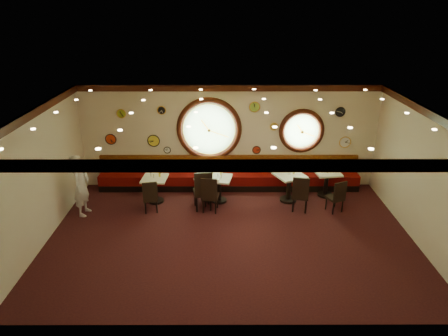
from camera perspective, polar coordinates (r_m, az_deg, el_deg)
floor at (r=10.16m, az=0.90°, el=-9.59°), size 9.00×6.00×0.00m
ceiling at (r=8.87m, az=1.03°, el=8.16°), size 9.00×6.00×0.02m
wall_back at (r=12.20m, az=0.71°, el=4.44°), size 9.00×0.02×3.20m
wall_front at (r=6.77m, az=1.42°, el=-11.74°), size 9.00×0.02×3.20m
wall_left at (r=10.34m, az=-24.82°, el=-1.22°), size 0.02×6.00×3.20m
wall_right at (r=10.50m, az=26.35°, el=-1.16°), size 0.02×6.00×3.20m
molding_back at (r=11.76m, az=0.75°, el=11.36°), size 9.00×0.10×0.18m
molding_front at (r=6.09m, az=1.55°, el=0.32°), size 9.00×0.10×0.18m
molding_left at (r=9.86m, az=-25.99°, el=6.82°), size 0.10×6.00×0.18m
molding_right at (r=10.02m, az=27.58°, el=6.76°), size 0.10×6.00×0.18m
banquette_base at (r=12.50m, az=0.70°, el=-2.51°), size 8.00×0.55×0.20m
banquette_seat at (r=12.39m, az=0.70°, el=-1.47°), size 8.00×0.55×0.30m
banquette_back at (r=12.44m, az=0.70°, el=0.63°), size 8.00×0.10×0.55m
porthole_left_glass at (r=12.12m, az=-2.13°, el=5.55°), size 1.66×0.02×1.66m
porthole_left_frame at (r=12.11m, az=-2.13°, el=5.52°), size 1.98×0.18×1.98m
porthole_left_ring at (r=12.08m, az=-2.14°, el=5.48°), size 1.61×0.03×1.61m
porthole_right_glass at (r=12.36m, az=11.01°, el=5.23°), size 1.10×0.02×1.10m
porthole_right_frame at (r=12.35m, az=11.02°, el=5.21°), size 1.38×0.18×1.38m
porthole_right_ring at (r=12.32m, az=11.05°, el=5.17°), size 1.09×0.03×1.09m
wall_clock_0 at (r=12.41m, az=-8.11°, el=2.57°), size 0.20×0.03×0.20m
wall_clock_1 at (r=12.34m, az=4.66°, el=2.60°), size 0.24×0.03×0.24m
wall_clock_2 at (r=12.15m, az=7.14°, el=5.91°), size 0.22×0.03×0.22m
wall_clock_3 at (r=12.65m, az=-15.86°, el=3.98°), size 0.32×0.03×0.32m
wall_clock_4 at (r=12.06m, az=-8.91°, el=8.15°), size 0.24×0.03×0.24m
wall_clock_5 at (r=12.32m, az=-14.45°, el=7.54°), size 0.26×0.03×0.26m
wall_clock_6 at (r=12.38m, az=-10.02°, el=3.86°), size 0.36×0.03×0.36m
wall_clock_7 at (r=12.43m, az=16.27°, el=7.72°), size 0.28×0.03×0.28m
wall_clock_8 at (r=11.93m, az=4.38°, el=8.70°), size 0.30×0.03×0.30m
wall_clock_9 at (r=12.76m, az=16.89°, el=3.56°), size 0.34×0.03×0.34m
table_a at (r=11.70m, az=-9.81°, el=-2.64°), size 0.75×0.75×0.77m
table_b at (r=11.67m, az=-2.18°, el=-2.24°), size 0.84×0.84×0.81m
table_c at (r=11.55m, az=-0.70°, el=-2.65°), size 0.81×0.81×0.76m
table_d at (r=11.71m, az=9.27°, el=-2.30°), size 1.02×1.02×0.84m
table_e at (r=12.27m, az=14.42°, el=-1.74°), size 0.81×0.81×0.79m
chair_a at (r=11.12m, az=-10.50°, el=-3.77°), size 0.47×0.47×0.59m
chair_b at (r=11.01m, az=-3.02°, el=-2.89°), size 0.58×0.58×0.73m
chair_c at (r=10.92m, az=-2.07°, el=-3.51°), size 0.50×0.50×0.65m
chair_d at (r=11.15m, az=10.87°, el=-3.35°), size 0.53×0.53×0.66m
chair_e at (r=11.37m, az=15.91°, el=-3.67°), size 0.52×0.52×0.59m
condiment_a_salt at (r=11.66m, az=-10.42°, el=-0.94°), size 0.04×0.04×0.11m
condiment_b_salt at (r=11.53m, az=-2.35°, el=-0.64°), size 0.04×0.04×0.11m
condiment_c_salt at (r=11.42m, az=-0.89°, el=-1.10°), size 0.04×0.04×0.11m
condiment_d_salt at (r=11.56m, az=9.20°, el=-0.69°), size 0.03×0.03×0.09m
condiment_a_pepper at (r=11.56m, az=-10.04°, el=-1.16°), size 0.04×0.04×0.10m
condiment_b_pepper at (r=11.47m, az=-2.39°, el=-0.79°), size 0.04×0.04×0.10m
condiment_c_pepper at (r=11.41m, az=-0.42°, el=-1.17°), size 0.03×0.03×0.09m
condiment_d_pepper at (r=11.56m, az=9.41°, el=-0.72°), size 0.03×0.03×0.09m
condiment_a_bottle at (r=11.59m, az=-9.19°, el=-0.82°), size 0.06×0.06×0.18m
condiment_b_bottle at (r=11.57m, az=-1.69°, el=-0.40°), size 0.05×0.05×0.16m
condiment_c_bottle at (r=11.52m, az=-0.48°, el=-0.77°), size 0.05×0.05×0.15m
condiment_d_bottle at (r=11.61m, az=9.95°, el=-0.44°), size 0.05×0.05×0.17m
condiment_e_salt at (r=12.11m, az=14.26°, el=-0.30°), size 0.03×0.03×0.10m
condiment_e_pepper at (r=12.05m, az=14.60°, el=-0.44°), size 0.04×0.04×0.10m
condiment_e_bottle at (r=12.26m, az=15.01°, el=0.08°), size 0.05×0.05×0.16m
waiter at (r=11.40m, az=-19.73°, el=-2.33°), size 0.47×0.67×1.72m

